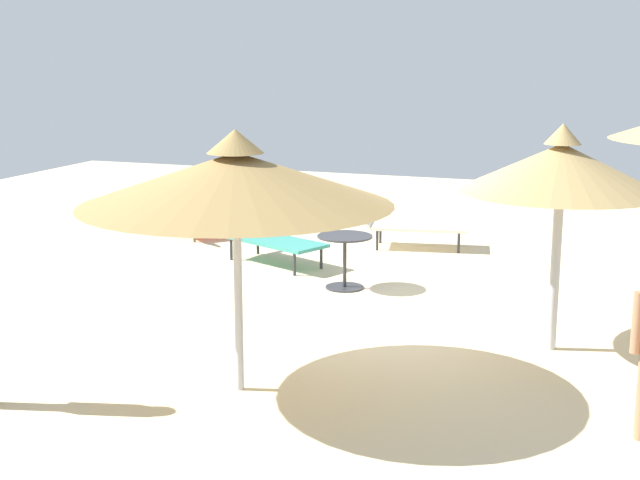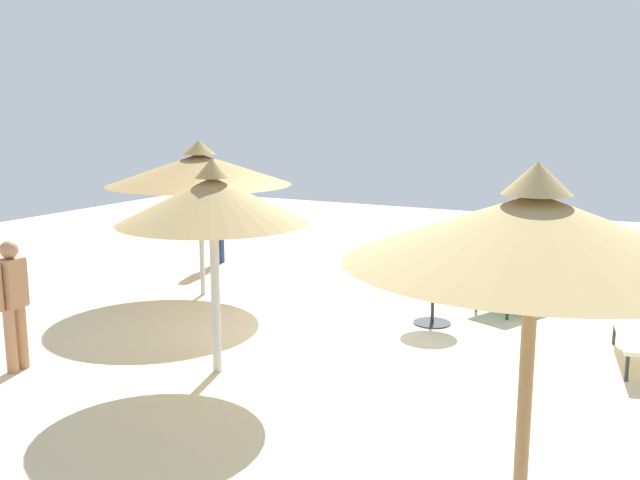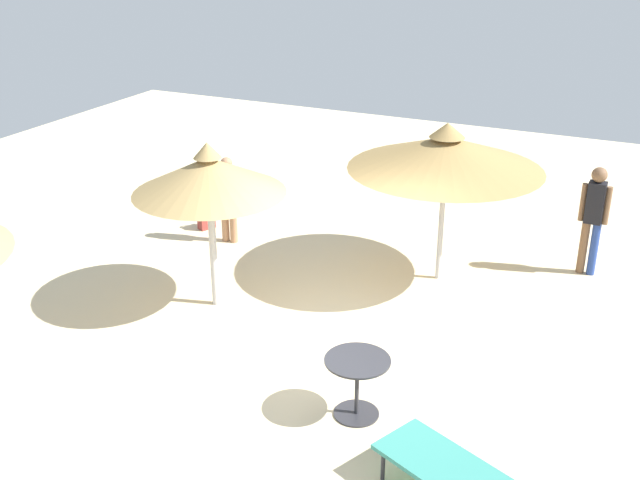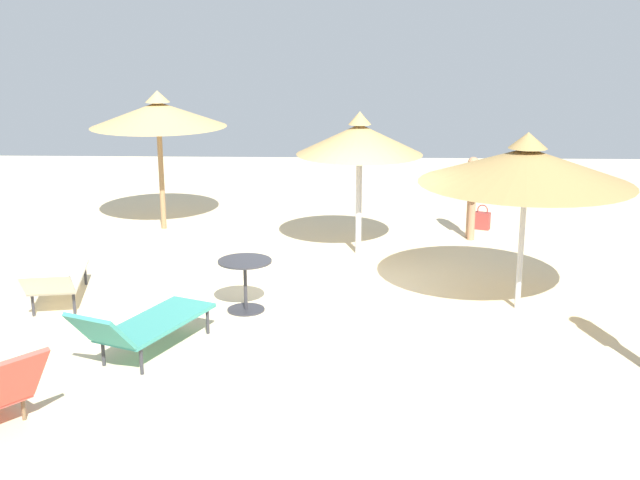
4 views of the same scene
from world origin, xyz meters
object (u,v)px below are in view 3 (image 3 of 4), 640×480
Objects in this scene: parasol_umbrella_far_right at (209,175)px; handbag at (206,219)px; person_standing_near_right at (594,214)px; parasol_umbrella_front at (446,153)px; person_standing_back at (228,195)px; side_table_round at (357,377)px.

parasol_umbrella_far_right is 5.05× the size of handbag.
person_standing_near_right reaches higher than handbag.
person_standing_back is (0.14, -3.75, -1.20)m from parasol_umbrella_front.
person_standing_back is 3.14× the size of handbag.
parasol_umbrella_front reaches higher than parasol_umbrella_far_right.
person_standing_back is at bearing -77.29° from person_standing_near_right.
person_standing_back is at bearing -87.83° from parasol_umbrella_front.
side_table_round is (4.05, 4.66, 0.33)m from handbag.
parasol_umbrella_far_right is at bearing -118.99° from side_table_round.
person_standing_back is (-2.09, -1.03, -1.14)m from parasol_umbrella_far_right.
parasol_umbrella_front is at bearing 92.17° from person_standing_back.
person_standing_near_right is at bearing 125.32° from parasol_umbrella_far_right.
side_table_round is at bearing -20.54° from person_standing_near_right.
person_standing_near_right is (-1.32, 5.84, 0.16)m from person_standing_back.
side_table_round is (5.03, -1.89, -0.51)m from person_standing_near_right.
parasol_umbrella_far_right is at bearing -50.57° from parasol_umbrella_front.
parasol_umbrella_front is 6.00× the size of handbag.
parasol_umbrella_far_right reaches higher than person_standing_near_right.
person_standing_near_right is 3.63× the size of handbag.
handbag is at bearing -144.45° from parasol_umbrella_far_right.
person_standing_back is 5.44m from side_table_round.
handbag is at bearing -130.97° from side_table_round.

